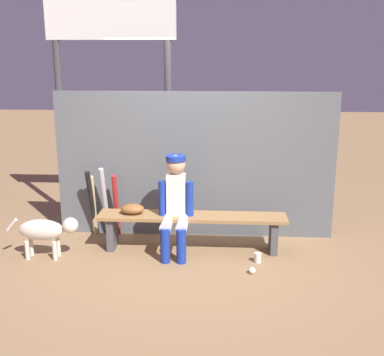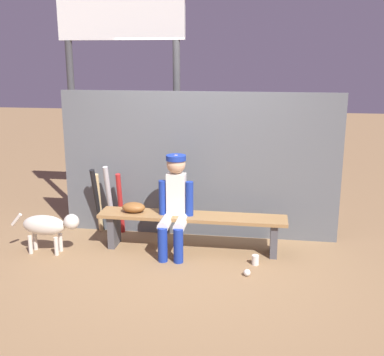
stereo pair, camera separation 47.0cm
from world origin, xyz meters
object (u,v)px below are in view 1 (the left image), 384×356
cup_on_ground (258,258)px  cup_on_bench (163,210)px  dugout_bench (192,223)px  player_seated (175,202)px  bat_wood_natural (93,206)px  bat_aluminum_black (92,203)px  baseball_glove (132,209)px  bat_aluminum_silver (105,202)px  baseball (252,270)px  scoreboard (116,46)px  dog (46,230)px  bat_aluminum_red (116,206)px

cup_on_ground → cup_on_bench: cup_on_bench is taller
dugout_bench → player_seated: (-0.19, -0.11, 0.29)m
bat_wood_natural → cup_on_bench: bat_wood_natural is taller
dugout_bench → bat_aluminum_black: 1.35m
baseball_glove → bat_aluminum_silver: (-0.42, 0.37, -0.04)m
baseball → cup_on_bench: cup_on_bench is taller
scoreboard → cup_on_ground: bearing=-40.5°
cup_on_bench → dog: cup_on_bench is taller
cup_on_bench → dog: bearing=-166.0°
bat_aluminum_red → scoreboard: scoreboard is taller
bat_aluminum_silver → baseball: bearing=-28.5°
baseball_glove → bat_wood_natural: (-0.58, 0.39, -0.09)m
bat_aluminum_silver → dog: 0.88m
dugout_bench → scoreboard: bearing=130.9°
player_seated → bat_aluminum_red: size_ratio=1.39×
cup_on_ground → bat_aluminum_red: bearing=158.4°
bat_aluminum_red → baseball: (1.67, -0.99, -0.38)m
player_seated → bat_aluminum_silver: player_seated is taller
baseball_glove → bat_aluminum_black: bearing=147.9°
bat_wood_natural → baseball: size_ratio=10.94×
player_seated → cup_on_bench: size_ratio=10.49×
player_seated → baseball: size_ratio=15.59×
bat_wood_natural → scoreboard: 2.18m
bat_aluminum_red → cup_on_ground: size_ratio=7.54×
bat_aluminum_black → scoreboard: size_ratio=0.26×
cup_on_ground → dog: size_ratio=0.13×
bat_aluminum_red → bat_aluminum_silver: (-0.14, -0.01, 0.05)m
baseball_glove → player_seated: bearing=-11.8°
dugout_bench → baseball: 0.96m
player_seated → bat_aluminum_red: player_seated is taller
player_seated → scoreboard: (-0.93, 1.40, 1.76)m
bat_wood_natural → dog: (-0.35, -0.73, -0.07)m
scoreboard → bat_wood_natural: bearing=-100.9°
player_seated → baseball: 1.16m
baseball_glove → cup_on_bench: (0.37, -0.02, -0.01)m
baseball → cup_on_bench: bearing=149.8°
dugout_bench → dog: 1.67m
cup_on_ground → dugout_bench: bearing=157.6°
player_seated → scoreboard: bearing=123.6°
bat_aluminum_black → baseball: size_ratio=12.06×
bat_aluminum_red → baseball: bat_aluminum_red is taller
baseball_glove → dog: bearing=-159.9°
dugout_bench → dog: size_ratio=2.64×
cup_on_bench → scoreboard: 2.43m
baseball → cup_on_ground: 0.31m
player_seated → bat_aluminum_black: (-1.11, 0.48, -0.18)m
scoreboard → dog: 2.67m
bat_aluminum_black → dog: bearing=-115.8°
bat_aluminum_black → dugout_bench: bearing=-15.9°
player_seated → scoreboard: 2.43m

